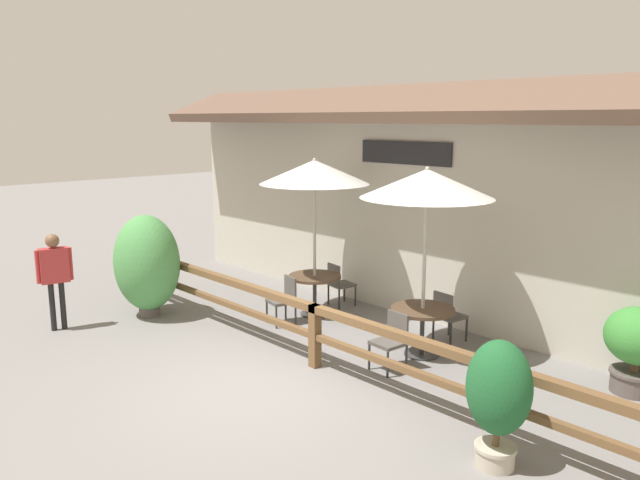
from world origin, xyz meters
The scene contains 15 objects.
ground_plane centered at (0.00, 0.00, 0.00)m, with size 60.00×60.00×0.00m, color slate.
building_facade centered at (0.00, 4.10, 2.16)m, with size 14.28×1.49×4.23m.
patio_railing centered at (0.00, 1.05, 0.70)m, with size 10.40×0.14×0.95m.
patio_umbrella_near centered at (-1.83, 2.74, 2.66)m, with size 1.99×1.99×2.91m.
dining_table_near centered at (-1.83, 2.74, 0.61)m, with size 0.98×0.98×0.76m.
chair_near_streetside centered at (-1.83, 2.01, 0.47)m, with size 0.50×0.50×0.84m.
chair_near_wallside centered at (-1.92, 3.47, 0.47)m, with size 0.49×0.49×0.84m.
patio_umbrella_middle centered at (0.79, 2.57, 2.66)m, with size 1.99×1.99×2.91m.
dining_table_middle centered at (0.79, 2.57, 0.61)m, with size 0.98×0.98×0.76m.
chair_middle_streetside centered at (0.83, 1.79, 0.47)m, with size 0.45×0.45×0.84m.
chair_middle_wallside centered at (0.71, 3.35, 0.47)m, with size 0.47×0.47×0.84m.
potted_plant_entrance_palm centered at (-3.89, 0.46, 1.00)m, with size 1.29×1.16×1.89m.
potted_plant_broad_leaf centered at (3.27, 0.60, 0.81)m, with size 0.70×0.63×1.39m.
potted_plant_tall_tropical centered at (3.56, 3.55, 0.68)m, with size 0.85×0.77×1.18m.
pedestrian centered at (-4.26, -1.06, 1.08)m, with size 0.30×0.58×1.69m.
Camera 1 is at (6.37, -4.86, 3.61)m, focal length 35.00 mm.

